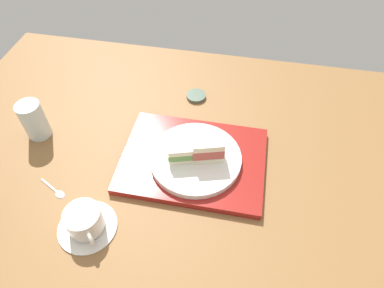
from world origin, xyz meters
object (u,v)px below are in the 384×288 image
(small_sauce_dish, at_px, (197,96))
(sandwich_plate, at_px, (195,158))
(sandwich_near, at_px, (207,148))
(drinking_glass, at_px, (34,120))
(sandwich_far, at_px, (184,151))
(teaspoon, at_px, (57,192))
(coffee_cup, at_px, (85,222))

(small_sauce_dish, bearing_deg, sandwich_plate, 99.59)
(sandwich_near, distance_m, drinking_glass, 0.47)
(sandwich_near, xyz_separation_m, drinking_glass, (0.47, -0.02, -0.01))
(sandwich_far, relative_size, teaspoon, 1.09)
(sandwich_plate, distance_m, drinking_glass, 0.45)
(sandwich_far, relative_size, coffee_cup, 0.68)
(teaspoon, bearing_deg, drinking_glass, -52.51)
(sandwich_far, xyz_separation_m, small_sauce_dish, (0.01, -0.26, -0.05))
(sandwich_near, height_order, teaspoon, sandwich_near)
(sandwich_plate, height_order, sandwich_near, sandwich_near)
(sandwich_near, height_order, small_sauce_dish, sandwich_near)
(drinking_glass, height_order, small_sauce_dish, drinking_glass)
(drinking_glass, bearing_deg, sandwich_far, 175.57)
(drinking_glass, bearing_deg, sandwich_plate, 176.76)
(sandwich_near, bearing_deg, coffee_cup, 44.13)
(small_sauce_dish, bearing_deg, sandwich_near, 106.05)
(small_sauce_dish, bearing_deg, coffee_cup, 71.23)
(sandwich_near, distance_m, small_sauce_dish, 0.27)
(coffee_cup, distance_m, small_sauce_dish, 0.50)
(small_sauce_dish, xyz_separation_m, teaspoon, (0.27, 0.40, -0.00))
(drinking_glass, xyz_separation_m, small_sauce_dish, (-0.40, -0.23, -0.05))
(coffee_cup, bearing_deg, small_sauce_dish, -108.77)
(sandwich_near, height_order, drinking_glass, drinking_glass)
(sandwich_near, xyz_separation_m, teaspoon, (0.34, 0.15, -0.06))
(sandwich_plate, relative_size, drinking_glass, 2.14)
(drinking_glass, bearing_deg, coffee_cup, 134.50)
(sandwich_far, distance_m, coffee_cup, 0.28)
(drinking_glass, relative_size, small_sauce_dish, 1.83)
(coffee_cup, distance_m, drinking_glass, 0.34)
(sandwich_plate, xyz_separation_m, sandwich_far, (0.03, 0.01, 0.03))
(sandwich_far, height_order, small_sauce_dish, sandwich_far)
(small_sauce_dish, bearing_deg, sandwich_far, 93.25)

